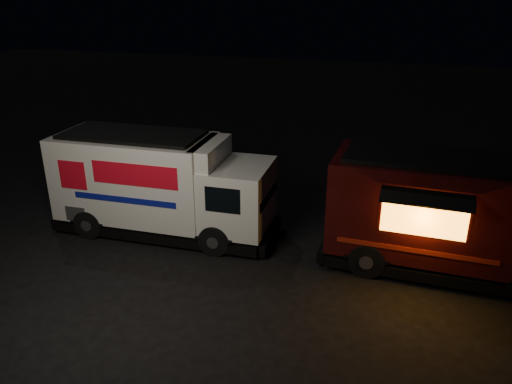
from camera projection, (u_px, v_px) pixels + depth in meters
The scene contains 3 objects.
ground at pixel (223, 260), 13.54m from camera, with size 80.00×80.00×0.00m, color black.
white_truck at pixel (164, 185), 14.61m from camera, with size 6.64×2.26×3.01m, color silver, non-canonical shape.
red_truck at pixel (455, 216), 12.57m from camera, with size 6.52×2.40×3.04m, color #35090C, non-canonical shape.
Camera 1 is at (4.16, -11.09, 6.88)m, focal length 35.00 mm.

